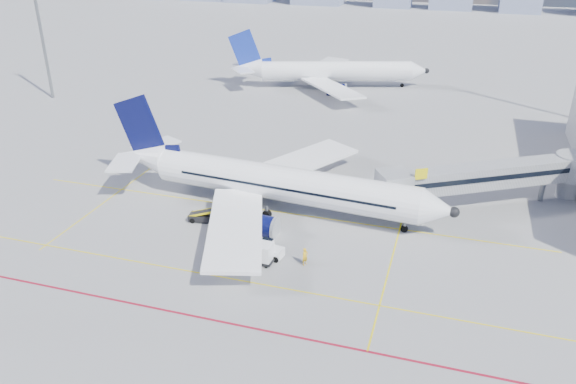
{
  "coord_description": "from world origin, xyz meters",
  "views": [
    {
      "loc": [
        18.09,
        -45.7,
        29.36
      ],
      "look_at": [
        2.31,
        5.3,
        4.0
      ],
      "focal_mm": 35.0,
      "sensor_mm": 36.0,
      "label": 1
    }
  ],
  "objects_px": {
    "cargo_dolly": "(255,251)",
    "belt_loader": "(209,216)",
    "main_aircraft": "(270,182)",
    "ramp_worker": "(305,257)",
    "baggage_tug": "(269,249)",
    "second_aircraft": "(328,71)"
  },
  "relations": [
    {
      "from": "main_aircraft",
      "to": "baggage_tug",
      "type": "distance_m",
      "value": 10.93
    },
    {
      "from": "ramp_worker",
      "to": "main_aircraft",
      "type": "bearing_deg",
      "value": 68.36
    },
    {
      "from": "second_aircraft",
      "to": "ramp_worker",
      "type": "height_order",
      "value": "second_aircraft"
    },
    {
      "from": "baggage_tug",
      "to": "cargo_dolly",
      "type": "height_order",
      "value": "cargo_dolly"
    },
    {
      "from": "second_aircraft",
      "to": "ramp_worker",
      "type": "xyz_separation_m",
      "value": [
        13.35,
        -64.45,
        -2.33
      ]
    },
    {
      "from": "second_aircraft",
      "to": "cargo_dolly",
      "type": "bearing_deg",
      "value": -99.77
    },
    {
      "from": "cargo_dolly",
      "to": "second_aircraft",
      "type": "bearing_deg",
      "value": 100.99
    },
    {
      "from": "second_aircraft",
      "to": "cargo_dolly",
      "type": "height_order",
      "value": "second_aircraft"
    },
    {
      "from": "main_aircraft",
      "to": "ramp_worker",
      "type": "xyz_separation_m",
      "value": [
        7.12,
        -10.47,
        -2.32
      ]
    },
    {
      "from": "cargo_dolly",
      "to": "belt_loader",
      "type": "relative_size",
      "value": 0.65
    },
    {
      "from": "cargo_dolly",
      "to": "belt_loader",
      "type": "height_order",
      "value": "belt_loader"
    },
    {
      "from": "baggage_tug",
      "to": "belt_loader",
      "type": "height_order",
      "value": "belt_loader"
    },
    {
      "from": "baggage_tug",
      "to": "cargo_dolly",
      "type": "bearing_deg",
      "value": -123.04
    },
    {
      "from": "main_aircraft",
      "to": "second_aircraft",
      "type": "relative_size",
      "value": 1.06
    },
    {
      "from": "baggage_tug",
      "to": "ramp_worker",
      "type": "distance_m",
      "value": 3.75
    },
    {
      "from": "ramp_worker",
      "to": "cargo_dolly",
      "type": "bearing_deg",
      "value": 133.97
    },
    {
      "from": "main_aircraft",
      "to": "ramp_worker",
      "type": "distance_m",
      "value": 12.87
    },
    {
      "from": "main_aircraft",
      "to": "baggage_tug",
      "type": "bearing_deg",
      "value": -66.86
    },
    {
      "from": "second_aircraft",
      "to": "main_aircraft",
      "type": "bearing_deg",
      "value": -100.65
    },
    {
      "from": "baggage_tug",
      "to": "belt_loader",
      "type": "relative_size",
      "value": 0.46
    },
    {
      "from": "second_aircraft",
      "to": "belt_loader",
      "type": "relative_size",
      "value": 6.51
    },
    {
      "from": "second_aircraft",
      "to": "ramp_worker",
      "type": "distance_m",
      "value": 65.86
    }
  ]
}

